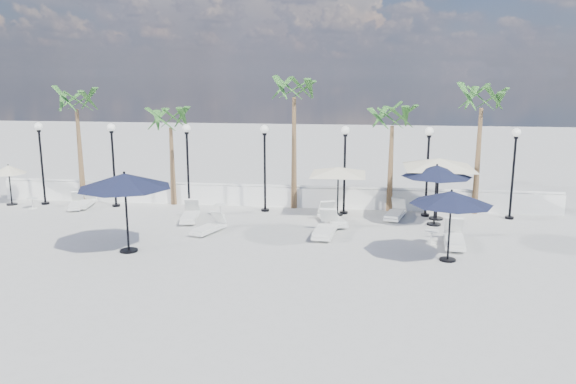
# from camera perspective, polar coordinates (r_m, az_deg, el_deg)

# --- Properties ---
(ground) EXTENTS (100.00, 100.00, 0.00)m
(ground) POSITION_cam_1_polar(r_m,az_deg,el_deg) (19.01, -5.65, -6.63)
(ground) COLOR #9D9C97
(ground) RESTS_ON ground
(balustrade) EXTENTS (26.00, 0.30, 1.01)m
(balustrade) POSITION_cam_1_polar(r_m,az_deg,el_deg) (25.98, -1.97, -0.42)
(balustrade) COLOR white
(balustrade) RESTS_ON ground
(lamppost_0) EXTENTS (0.36, 0.36, 3.84)m
(lamppost_0) POSITION_cam_1_polar(r_m,az_deg,el_deg) (28.37, -23.83, 3.77)
(lamppost_0) COLOR black
(lamppost_0) RESTS_ON ground
(lamppost_1) EXTENTS (0.36, 0.36, 3.84)m
(lamppost_1) POSITION_cam_1_polar(r_m,az_deg,el_deg) (26.73, -17.37, 3.80)
(lamppost_1) COLOR black
(lamppost_1) RESTS_ON ground
(lamppost_2) EXTENTS (0.36, 0.36, 3.84)m
(lamppost_2) POSITION_cam_1_polar(r_m,az_deg,el_deg) (25.47, -10.18, 3.77)
(lamppost_2) COLOR black
(lamppost_2) RESTS_ON ground
(lamppost_3) EXTENTS (0.36, 0.36, 3.84)m
(lamppost_3) POSITION_cam_1_polar(r_m,az_deg,el_deg) (24.65, -2.38, 3.68)
(lamppost_3) COLOR black
(lamppost_3) RESTS_ON ground
(lamppost_4) EXTENTS (0.36, 0.36, 3.84)m
(lamppost_4) POSITION_cam_1_polar(r_m,az_deg,el_deg) (24.30, 5.79, 3.51)
(lamppost_4) COLOR black
(lamppost_4) RESTS_ON ground
(lamppost_5) EXTENTS (0.36, 0.36, 3.84)m
(lamppost_5) POSITION_cam_1_polar(r_m,az_deg,el_deg) (24.46, 14.03, 3.27)
(lamppost_5) COLOR black
(lamppost_5) RESTS_ON ground
(lamppost_6) EXTENTS (0.36, 0.36, 3.84)m
(lamppost_6) POSITION_cam_1_polar(r_m,az_deg,el_deg) (25.11, 21.99, 2.97)
(lamppost_6) COLOR black
(lamppost_6) RESTS_ON ground
(palm_0) EXTENTS (2.60, 2.60, 5.50)m
(palm_0) POSITION_cam_1_polar(r_m,az_deg,el_deg) (28.14, -20.70, 8.14)
(palm_0) COLOR brown
(palm_0) RESTS_ON ground
(palm_1) EXTENTS (2.60, 2.60, 4.70)m
(palm_1) POSITION_cam_1_polar(r_m,az_deg,el_deg) (26.40, -11.85, 6.75)
(palm_1) COLOR brown
(palm_1) RESTS_ON ground
(palm_2) EXTENTS (2.60, 2.60, 6.10)m
(palm_2) POSITION_cam_1_polar(r_m,az_deg,el_deg) (25.02, 0.63, 9.85)
(palm_2) COLOR brown
(palm_2) RESTS_ON ground
(palm_3) EXTENTS (2.60, 2.60, 4.90)m
(palm_3) POSITION_cam_1_polar(r_m,az_deg,el_deg) (24.96, 10.55, 6.97)
(palm_3) COLOR brown
(palm_3) RESTS_ON ground
(palm_4) EXTENTS (2.60, 2.60, 5.70)m
(palm_4) POSITION_cam_1_polar(r_m,az_deg,el_deg) (25.38, 19.07, 8.36)
(palm_4) COLOR brown
(palm_4) RESTS_ON ground
(lounger_0) EXTENTS (0.84, 1.79, 0.65)m
(lounger_0) POSITION_cam_1_polar(r_m,az_deg,el_deg) (27.47, -19.91, -0.99)
(lounger_0) COLOR silver
(lounger_0) RESTS_ON ground
(lounger_1) EXTENTS (1.09, 1.75, 0.63)m
(lounger_1) POSITION_cam_1_polar(r_m,az_deg,el_deg) (27.29, -20.73, -1.15)
(lounger_1) COLOR silver
(lounger_1) RESTS_ON ground
(lounger_2) EXTENTS (0.94, 2.00, 0.72)m
(lounger_2) POSITION_cam_1_polar(r_m,az_deg,el_deg) (23.75, -9.93, -2.34)
(lounger_2) COLOR silver
(lounger_2) RESTS_ON ground
(lounger_3) EXTENTS (1.13, 1.82, 0.65)m
(lounger_3) POSITION_cam_1_polar(r_m,az_deg,el_deg) (21.89, -8.04, -3.58)
(lounger_3) COLOR silver
(lounger_3) RESTS_ON ground
(lounger_4) EXTENTS (0.91, 2.22, 0.81)m
(lounger_4) POSITION_cam_1_polar(r_m,az_deg,el_deg) (21.32, 3.81, -3.76)
(lounger_4) COLOR silver
(lounger_4) RESTS_ON ground
(lounger_5) EXTENTS (1.34, 2.11, 0.75)m
(lounger_5) POSITION_cam_1_polar(r_m,az_deg,el_deg) (22.95, 4.50, -2.67)
(lounger_5) COLOR silver
(lounger_5) RESTS_ON ground
(lounger_6) EXTENTS (0.89, 2.16, 0.79)m
(lounger_6) POSITION_cam_1_polar(r_m,az_deg,el_deg) (20.92, 16.53, -4.57)
(lounger_6) COLOR silver
(lounger_6) RESTS_ON ground
(lounger_7) EXTENTS (1.07, 1.99, 0.71)m
(lounger_7) POSITION_cam_1_polar(r_m,az_deg,el_deg) (24.21, 10.83, -2.12)
(lounger_7) COLOR silver
(lounger_7) RESTS_ON ground
(side_table_0) EXTENTS (0.50, 0.50, 0.49)m
(side_table_0) POSITION_cam_1_polar(r_m,az_deg,el_deg) (28.05, -24.54, -0.95)
(side_table_0) COLOR silver
(side_table_0) RESTS_ON ground
(side_table_1) EXTENTS (0.51, 0.51, 0.49)m
(side_table_1) POSITION_cam_1_polar(r_m,az_deg,el_deg) (24.49, -6.89, -1.68)
(side_table_1) COLOR silver
(side_table_1) RESTS_ON ground
(side_table_2) EXTENTS (0.51, 0.51, 0.49)m
(side_table_2) POSITION_cam_1_polar(r_m,az_deg,el_deg) (20.99, 14.39, -4.30)
(side_table_2) COLOR silver
(side_table_2) RESTS_ON ground
(parasol_navy_left) EXTENTS (3.19, 3.19, 2.82)m
(parasol_navy_left) POSITION_cam_1_polar(r_m,az_deg,el_deg) (19.70, -16.27, 1.07)
(parasol_navy_left) COLOR black
(parasol_navy_left) RESTS_ON ground
(parasol_navy_mid) EXTENTS (2.81, 2.81, 2.52)m
(parasol_navy_mid) POSITION_cam_1_polar(r_m,az_deg,el_deg) (23.14, 14.88, 2.04)
(parasol_navy_mid) COLOR black
(parasol_navy_mid) RESTS_ON ground
(parasol_navy_right) EXTENTS (2.68, 2.68, 2.40)m
(parasol_navy_right) POSITION_cam_1_polar(r_m,az_deg,el_deg) (18.80, 16.26, -0.60)
(parasol_navy_right) COLOR black
(parasol_navy_right) RESTS_ON ground
(parasol_cream_sq_a) EXTENTS (4.62, 4.62, 2.27)m
(parasol_cream_sq_a) POSITION_cam_1_polar(r_m,az_deg,el_deg) (24.08, 5.14, 2.51)
(parasol_cream_sq_a) COLOR black
(parasol_cream_sq_a) RESTS_ON ground
(parasol_cream_sq_b) EXTENTS (5.58, 5.58, 2.80)m
(parasol_cream_sq_b) POSITION_cam_1_polar(r_m,az_deg,el_deg) (24.04, 15.12, 3.29)
(parasol_cream_sq_b) COLOR black
(parasol_cream_sq_b) RESTS_ON ground
(parasol_cream_small) EXTENTS (1.57, 1.57, 1.93)m
(parasol_cream_small) POSITION_cam_1_polar(r_m,az_deg,el_deg) (29.04, -26.52, 2.01)
(parasol_cream_small) COLOR black
(parasol_cream_small) RESTS_ON ground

